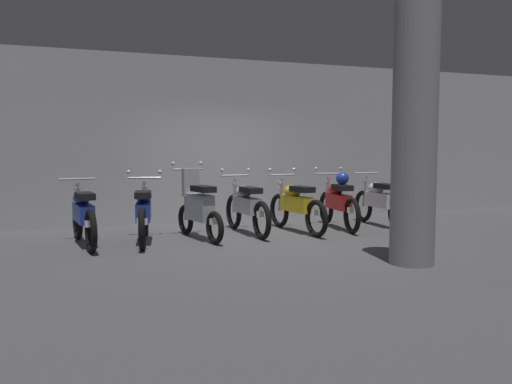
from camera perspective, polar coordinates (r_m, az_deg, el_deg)
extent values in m
plane|color=#4C4C4F|center=(8.86, -0.13, -5.03)|extent=(80.00, 80.00, 0.00)
cube|color=#ADADB2|center=(10.95, -4.34, 5.65)|extent=(16.00, 0.30, 3.36)
torus|color=black|center=(9.15, -19.01, -2.92)|extent=(0.17, 0.66, 0.65)
torus|color=black|center=(7.88, -17.68, -4.10)|extent=(0.17, 0.66, 0.65)
cube|color=#1E389E|center=(8.49, -18.43, -2.20)|extent=(0.32, 0.85, 0.28)
ellipsoid|color=#1E389E|center=(8.62, -18.62, -0.63)|extent=(0.31, 0.47, 0.22)
cube|color=black|center=(8.28, -18.29, -0.42)|extent=(0.30, 0.54, 0.10)
cylinder|color=#B7BABF|center=(8.99, -19.03, 1.36)|extent=(0.56, 0.10, 0.04)
cylinder|color=#B7BABF|center=(9.07, -19.01, -0.96)|extent=(0.07, 0.16, 0.65)
sphere|color=silver|center=(9.05, -19.05, 0.43)|extent=(0.12, 0.12, 0.12)
cube|color=white|center=(7.89, -17.73, -3.35)|extent=(0.16, 0.03, 0.10)
torus|color=black|center=(9.19, -12.06, -2.74)|extent=(0.20, 0.66, 0.65)
torus|color=black|center=(7.91, -12.40, -3.95)|extent=(0.20, 0.66, 0.65)
cube|color=#1E389E|center=(8.53, -12.24, -2.03)|extent=(0.36, 0.86, 0.28)
ellipsoid|color=#1E389E|center=(8.66, -12.23, -0.47)|extent=(0.33, 0.48, 0.22)
cube|color=black|center=(8.32, -12.32, -0.26)|extent=(0.33, 0.55, 0.10)
cylinder|color=#B7BABF|center=(9.03, -12.16, 1.53)|extent=(0.56, 0.13, 0.04)
sphere|color=#B7BABF|center=(9.04, -13.82, 2.13)|extent=(0.07, 0.07, 0.07)
sphere|color=#B7BABF|center=(9.02, -10.52, 2.19)|extent=(0.07, 0.07, 0.07)
cylinder|color=#B7BABF|center=(9.11, -12.11, -0.78)|extent=(0.08, 0.17, 0.65)
sphere|color=silver|center=(9.09, -12.13, 0.60)|extent=(0.12, 0.12, 0.12)
cube|color=white|center=(7.92, -12.40, -3.21)|extent=(0.16, 0.04, 0.10)
torus|color=black|center=(9.26, -7.74, -3.00)|extent=(0.19, 0.54, 0.53)
torus|color=black|center=(8.23, -4.55, -3.94)|extent=(0.19, 0.54, 0.53)
cube|color=#9EA0A8|center=(8.70, -6.25, -1.68)|extent=(0.36, 0.76, 0.44)
cube|color=#9EA0A8|center=(8.98, -7.20, 1.07)|extent=(0.30, 0.17, 0.48)
cube|color=black|center=(8.53, -5.82, 0.35)|extent=(0.33, 0.56, 0.10)
cylinder|color=#B7BABF|center=(9.10, -7.57, 2.50)|extent=(0.56, 0.14, 0.04)
sphere|color=#B7BABF|center=(8.99, -9.10, 3.09)|extent=(0.07, 0.07, 0.07)
sphere|color=#B7BABF|center=(9.20, -6.09, 3.16)|extent=(0.07, 0.07, 0.07)
cylinder|color=#B7BABF|center=(9.17, -7.65, -0.43)|extent=(0.08, 0.16, 0.85)
sphere|color=silver|center=(9.15, -7.68, 1.57)|extent=(0.12, 0.12, 0.12)
cube|color=white|center=(8.23, -4.62, -3.23)|extent=(0.16, 0.04, 0.10)
torus|color=black|center=(9.80, -2.48, -2.17)|extent=(0.13, 0.65, 0.65)
torus|color=black|center=(8.61, 0.63, -3.13)|extent=(0.13, 0.65, 0.65)
cube|color=#9EA0A8|center=(9.18, -1.03, -1.45)|extent=(0.27, 0.84, 0.28)
ellipsoid|color=#9EA0A8|center=(9.30, -1.39, 0.00)|extent=(0.28, 0.45, 0.22)
cube|color=black|center=(8.99, -0.59, 0.21)|extent=(0.27, 0.53, 0.10)
cylinder|color=#B7BABF|center=(9.65, -2.27, 1.83)|extent=(0.56, 0.07, 0.04)
sphere|color=#B7BABF|center=(9.55, -3.73, 2.40)|extent=(0.07, 0.07, 0.07)
sphere|color=#B7BABF|center=(9.74, -0.84, 2.45)|extent=(0.07, 0.07, 0.07)
cylinder|color=#B7BABF|center=(9.72, -2.37, -0.33)|extent=(0.06, 0.16, 0.65)
sphere|color=silver|center=(9.70, -2.38, 0.96)|extent=(0.12, 0.12, 0.12)
cube|color=white|center=(8.62, 0.56, -2.45)|extent=(0.16, 0.02, 0.10)
torus|color=black|center=(9.99, 2.57, -2.04)|extent=(0.16, 0.66, 0.65)
torus|color=black|center=(8.89, 6.65, -2.92)|extent=(0.16, 0.66, 0.65)
cube|color=gold|center=(9.41, 4.50, -1.31)|extent=(0.31, 0.85, 0.28)
ellipsoid|color=gold|center=(9.53, 4.02, 0.10)|extent=(0.31, 0.47, 0.22)
cube|color=black|center=(9.23, 5.09, 0.32)|extent=(0.30, 0.54, 0.10)
cylinder|color=#B7BABF|center=(9.85, 2.88, 1.89)|extent=(0.56, 0.10, 0.04)
sphere|color=#B7BABF|center=(9.72, 1.54, 2.44)|extent=(0.07, 0.07, 0.07)
sphere|color=#B7BABF|center=(9.97, 4.18, 2.49)|extent=(0.07, 0.07, 0.07)
cylinder|color=#B7BABF|center=(9.92, 2.72, -0.23)|extent=(0.07, 0.16, 0.65)
sphere|color=silver|center=(9.90, 2.73, 1.03)|extent=(0.12, 0.12, 0.12)
cube|color=white|center=(8.90, 6.56, -2.26)|extent=(0.16, 0.03, 0.10)
torus|color=black|center=(10.55, 7.71, -1.72)|extent=(0.17, 0.66, 0.65)
torus|color=black|center=(9.36, 10.50, -2.58)|extent=(0.17, 0.66, 0.65)
cube|color=red|center=(9.93, 9.03, -1.03)|extent=(0.33, 0.85, 0.28)
ellipsoid|color=red|center=(10.06, 8.72, 0.30)|extent=(0.31, 0.47, 0.22)
cube|color=black|center=(9.74, 9.45, 0.50)|extent=(0.31, 0.55, 0.10)
cylinder|color=#B7BABF|center=(10.40, 7.95, 2.00)|extent=(0.56, 0.11, 0.04)
sphere|color=#B7BABF|center=(10.31, 6.61, 2.55)|extent=(0.07, 0.07, 0.07)
sphere|color=#B7BABF|center=(10.49, 9.29, 2.56)|extent=(0.07, 0.07, 0.07)
cylinder|color=#B7BABF|center=(10.47, 7.83, -0.01)|extent=(0.08, 0.17, 0.65)
sphere|color=silver|center=(10.46, 7.84, 1.19)|extent=(0.12, 0.12, 0.12)
cube|color=white|center=(9.37, 10.45, -1.95)|extent=(0.16, 0.03, 0.10)
sphere|color=#1E389E|center=(9.73, 9.47, 1.50)|extent=(0.24, 0.24, 0.24)
torus|color=black|center=(10.98, 11.70, -1.52)|extent=(0.12, 0.65, 0.65)
torus|color=black|center=(9.88, 15.40, -2.29)|extent=(0.12, 0.65, 0.65)
cube|color=silver|center=(10.40, 13.47, -0.84)|extent=(0.26, 0.84, 0.28)
ellipsoid|color=silver|center=(10.52, 13.05, 0.43)|extent=(0.28, 0.45, 0.22)
cube|color=black|center=(10.23, 14.03, 0.62)|extent=(0.26, 0.53, 0.10)
cylinder|color=#B7BABF|center=(10.84, 12.03, 2.05)|extent=(0.56, 0.06, 0.04)
cylinder|color=#B7BABF|center=(10.91, 11.86, 0.12)|extent=(0.06, 0.16, 0.65)
sphere|color=silver|center=(10.89, 11.88, 1.28)|extent=(0.12, 0.12, 0.12)
cube|color=white|center=(9.89, 15.33, -1.70)|extent=(0.16, 0.02, 0.10)
cylinder|color=gray|center=(7.03, 17.02, 5.96)|extent=(0.58, 0.58, 3.36)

